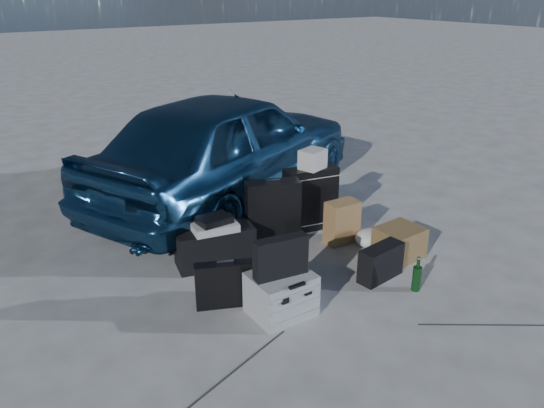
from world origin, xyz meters
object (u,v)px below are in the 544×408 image
Objects in this scene: duffel_bag at (215,246)px; green_bottle at (417,274)px; suitcase_left at (273,214)px; cardboard_box at (399,243)px; pelican_case at (281,294)px; suitcase_right at (310,199)px; briefcase at (226,284)px; car at (228,145)px.

duffel_bag is 1.82m from green_bottle.
cardboard_box is at bearing -23.76° from suitcase_left.
green_bottle is at bearing -46.95° from suitcase_left.
duffel_bag reaches higher than pelican_case.
suitcase_right reaches higher than duffel_bag.
suitcase_right is at bearing 51.65° from briefcase.
cardboard_box is (0.86, -0.87, -0.19)m from suitcase_left.
car reaches higher than suitcase_right.
briefcase is 1.62m from green_bottle.
pelican_case is 1.63m from suitcase_right.
suitcase_left is at bearing 13.27° from duffel_bag.
duffel_bag is at bearing 93.30° from pelican_case.
pelican_case is at bearing -124.60° from suitcase_right.
car is 5.77× the size of suitcase_right.
suitcase_right is (0.56, 0.12, -0.00)m from suitcase_left.
duffel_bag is (-0.04, 1.00, 0.01)m from pelican_case.
briefcase reaches higher than cardboard_box.
briefcase is at bearing 125.95° from car.
suitcase_left is 1.01× the size of suitcase_right.
cardboard_box is at bearing -16.92° from duffel_bag.
suitcase_right is 0.95× the size of duffel_bag.
car is 1.74m from duffel_bag.
car is at bearing 82.80° from briefcase.
suitcase_right is at bearing 18.94° from duffel_bag.
pelican_case is 1.01m from duffel_bag.
suitcase_left is 1.49m from green_bottle.
car reaches higher than duffel_bag.
car is 5.72× the size of suitcase_left.
green_bottle is (1.15, -0.37, -0.02)m from pelican_case.
briefcase reaches higher than duffel_bag.
car is 8.21× the size of pelican_case.
pelican_case reaches higher than green_bottle.
green_bottle is (0.54, -1.38, -0.19)m from suitcase_left.
green_bottle is (0.24, -2.75, -0.51)m from car.
car reaches higher than briefcase.
suitcase_left is (-0.29, -1.37, -0.32)m from car.
briefcase is (-1.21, -2.04, -0.47)m from car.
pelican_case reaches higher than cardboard_box.
duffel_bag is at bearing 130.80° from green_bottle.
duffel_bag is 2.37× the size of green_bottle.
green_bottle is at bearing 161.58° from car.
briefcase is at bearing 132.86° from pelican_case.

